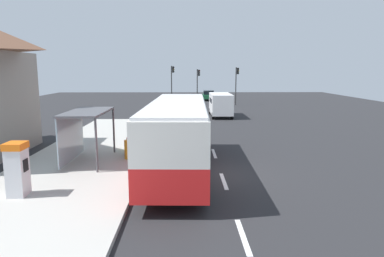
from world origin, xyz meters
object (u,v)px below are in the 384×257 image
(recycling_bin_orange, at_px, (130,149))
(traffic_light_median, at_px, (198,81))
(recycling_bin_green, at_px, (134,144))
(bus_shelter, at_px, (81,123))
(traffic_light_near_side, at_px, (237,80))
(traffic_light_far_side, at_px, (172,79))
(sedan_near, at_px, (209,95))
(white_van, at_px, (221,103))
(recycling_bin_yellow, at_px, (135,141))
(bus, at_px, (178,132))
(ticket_machine, at_px, (17,169))
(recycling_bin_red, at_px, (132,146))

(recycling_bin_orange, bearing_deg, traffic_light_median, 81.60)
(recycling_bin_green, xyz_separation_m, bus_shelter, (-2.21, -1.91, 1.44))
(traffic_light_near_side, distance_m, traffic_light_far_side, 8.64)
(sedan_near, bearing_deg, recycling_bin_orange, -99.83)
(white_van, xyz_separation_m, recycling_bin_yellow, (-6.40, -15.61, -0.69))
(sedan_near, relative_size, recycling_bin_yellow, 4.71)
(recycling_bin_yellow, bearing_deg, bus, -56.46)
(recycling_bin_yellow, bearing_deg, recycling_bin_orange, -90.00)
(bus, bearing_deg, ticket_machine, -147.00)
(ticket_machine, bearing_deg, traffic_light_near_side, 69.80)
(recycling_bin_orange, relative_size, recycling_bin_green, 1.00)
(recycling_bin_red, distance_m, recycling_bin_yellow, 1.40)
(recycling_bin_red, bearing_deg, traffic_light_near_side, 71.43)
(sedan_near, bearing_deg, ticket_machine, -102.68)
(bus, bearing_deg, traffic_light_far_side, 92.49)
(bus, bearing_deg, bus_shelter, 166.28)
(sedan_near, bearing_deg, recycling_bin_red, -100.01)
(bus, bearing_deg, recycling_bin_yellow, 123.54)
(bus, distance_m, traffic_light_near_side, 32.09)
(recycling_bin_yellow, height_order, traffic_light_far_side, traffic_light_far_side)
(ticket_machine, height_order, bus_shelter, bus_shelter)
(bus, distance_m, white_van, 19.77)
(traffic_light_near_side, bearing_deg, traffic_light_median, 162.57)
(white_van, distance_m, traffic_light_near_side, 12.47)
(traffic_light_far_side, bearing_deg, traffic_light_median, 12.86)
(sedan_near, bearing_deg, bus_shelter, -102.90)
(recycling_bin_orange, xyz_separation_m, traffic_light_median, (4.60, 31.18, 2.54))
(recycling_bin_orange, bearing_deg, traffic_light_near_side, 71.84)
(recycling_bin_orange, height_order, recycling_bin_yellow, same)
(bus, xyz_separation_m, recycling_bin_yellow, (-2.49, 3.75, -1.19))
(ticket_machine, distance_m, recycling_bin_green, 7.42)
(sedan_near, distance_m, recycling_bin_red, 37.39)
(recycling_bin_red, relative_size, bus_shelter, 0.24)
(sedan_near, xyz_separation_m, bus_shelter, (-8.71, -38.02, 1.31))
(bus_shelter, bearing_deg, sedan_near, 77.10)
(traffic_light_near_side, bearing_deg, recycling_bin_green, -108.99)
(recycling_bin_orange, xyz_separation_m, bus_shelter, (-2.21, -0.51, 1.44))
(recycling_bin_orange, distance_m, recycling_bin_yellow, 2.10)
(white_van, relative_size, traffic_light_far_side, 1.00)
(ticket_machine, distance_m, bus_shelter, 4.97)
(recycling_bin_green, bearing_deg, recycling_bin_orange, -90.00)
(bus, xyz_separation_m, traffic_light_near_side, (7.21, 31.23, 1.50))
(bus, height_order, sedan_near, bus)
(white_van, xyz_separation_m, sedan_near, (0.10, 19.80, -0.55))
(recycling_bin_orange, xyz_separation_m, traffic_light_far_side, (1.10, 30.38, 2.80))
(recycling_bin_yellow, bearing_deg, bus_shelter, -130.32)
(recycling_bin_green, height_order, recycling_bin_yellow, same)
(sedan_near, xyz_separation_m, traffic_light_far_side, (-5.40, -7.14, 2.67))
(bus_shelter, bearing_deg, ticket_machine, -100.87)
(white_van, bearing_deg, bus_shelter, -115.30)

